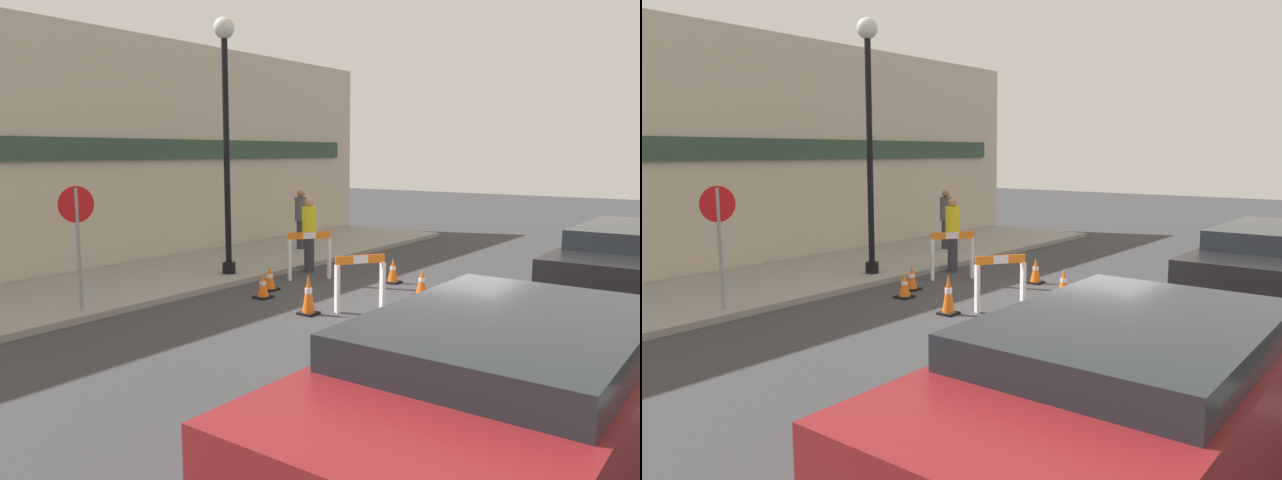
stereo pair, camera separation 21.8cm
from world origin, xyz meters
The scene contains 15 objects.
ground_plane centered at (0.00, 0.00, 0.00)m, with size 60.00×60.00×0.00m, color #38383A.
sidewalk_slab centered at (0.00, 6.26, 0.06)m, with size 18.00×3.52×0.12m.
storefront_facade centered at (0.00, 8.09, 2.75)m, with size 18.00×0.22×5.50m.
streetlamp_post centered at (0.04, 5.16, 3.56)m, with size 0.44×0.44×5.37m.
stop_sign centered at (-3.72, 4.86, 1.51)m, with size 0.60×0.11×2.07m.
barricade_0 centered at (1.03, 3.72, 0.57)m, with size 0.83×0.68×1.03m.
barricade_1 centered at (-0.58, 1.37, 0.54)m, with size 0.84×0.62×0.98m.
traffic_cone_0 centered at (-0.30, 3.69, 0.24)m, with size 0.30×0.30×0.50m.
traffic_cone_1 centered at (1.77, 2.07, 0.26)m, with size 0.30×0.30×0.54m.
traffic_cone_2 centered at (-0.88, 3.35, 0.23)m, with size 0.30×0.30×0.49m.
traffic_cone_3 centered at (1.01, 1.01, 0.26)m, with size 0.30×0.30×0.55m.
traffic_cone_4 centered at (-1.32, 1.94, 0.35)m, with size 0.30×0.30×0.71m.
person_worker centered at (1.71, 4.25, 0.92)m, with size 0.45×0.45×1.71m.
person_pedestrian centered at (3.71, 6.07, 0.98)m, with size 0.39×0.39×1.60m.
parked_car_0 centered at (-5.27, -2.91, 0.92)m, with size 4.40×2.02×1.61m.
Camera 2 is at (-9.35, -4.54, 2.74)m, focal length 35.00 mm.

